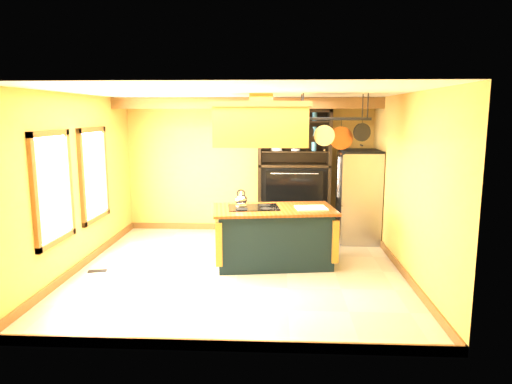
# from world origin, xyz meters

# --- Properties ---
(floor) EXTENTS (5.00, 5.00, 0.00)m
(floor) POSITION_xyz_m (0.00, 0.00, 0.00)
(floor) COLOR beige
(floor) RESTS_ON ground
(ceiling) EXTENTS (5.00, 5.00, 0.00)m
(ceiling) POSITION_xyz_m (0.00, 0.00, 2.70)
(ceiling) COLOR white
(ceiling) RESTS_ON wall_back
(wall_back) EXTENTS (5.00, 0.02, 2.70)m
(wall_back) POSITION_xyz_m (0.00, 2.50, 1.35)
(wall_back) COLOR gold
(wall_back) RESTS_ON floor
(wall_front) EXTENTS (5.00, 0.02, 2.70)m
(wall_front) POSITION_xyz_m (0.00, -2.50, 1.35)
(wall_front) COLOR gold
(wall_front) RESTS_ON floor
(wall_left) EXTENTS (0.02, 5.00, 2.70)m
(wall_left) POSITION_xyz_m (-2.50, 0.00, 1.35)
(wall_left) COLOR gold
(wall_left) RESTS_ON floor
(wall_right) EXTENTS (0.02, 5.00, 2.70)m
(wall_right) POSITION_xyz_m (2.50, 0.00, 1.35)
(wall_right) COLOR gold
(wall_right) RESTS_ON floor
(ceiling_beam) EXTENTS (5.00, 0.15, 0.20)m
(ceiling_beam) POSITION_xyz_m (0.00, 1.70, 2.59)
(ceiling_beam) COLOR brown
(ceiling_beam) RESTS_ON ceiling
(window_near) EXTENTS (0.06, 1.06, 1.56)m
(window_near) POSITION_xyz_m (-2.47, -0.80, 1.40)
(window_near) COLOR brown
(window_near) RESTS_ON wall_left
(window_far) EXTENTS (0.06, 1.06, 1.56)m
(window_far) POSITION_xyz_m (-2.47, 0.60, 1.40)
(window_far) COLOR brown
(window_far) RESTS_ON wall_left
(kitchen_island) EXTENTS (2.04, 1.32, 1.11)m
(kitchen_island) POSITION_xyz_m (0.53, 0.30, 0.47)
(kitchen_island) COLOR black
(kitchen_island) RESTS_ON floor
(range_hood) EXTENTS (1.50, 0.85, 0.80)m
(range_hood) POSITION_xyz_m (0.33, 0.30, 2.26)
(range_hood) COLOR #AD802B
(range_hood) RESTS_ON ceiling
(pot_rack) EXTENTS (1.12, 0.53, 0.86)m
(pot_rack) POSITION_xyz_m (1.44, 0.31, 2.23)
(pot_rack) COLOR black
(pot_rack) RESTS_ON ceiling
(refrigerator) EXTENTS (0.74, 0.87, 1.70)m
(refrigerator) POSITION_xyz_m (2.11, 1.78, 0.82)
(refrigerator) COLOR #9B9DA3
(refrigerator) RESTS_ON floor
(hutch) EXTENTS (1.41, 0.63, 2.49)m
(hutch) POSITION_xyz_m (0.91, 2.23, 0.95)
(hutch) COLOR black
(hutch) RESTS_ON floor
(floor_register) EXTENTS (0.30, 0.18, 0.01)m
(floor_register) POSITION_xyz_m (-2.18, -0.20, 0.01)
(floor_register) COLOR black
(floor_register) RESTS_ON floor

